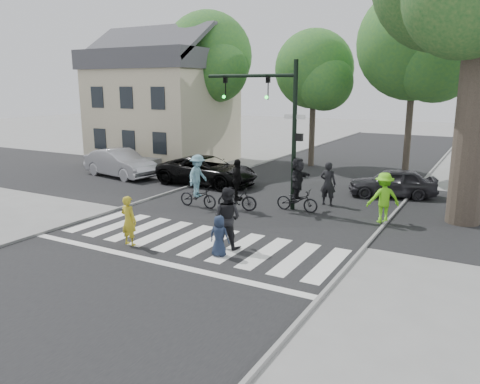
# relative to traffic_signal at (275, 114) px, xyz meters

# --- Properties ---
(ground) EXTENTS (120.00, 120.00, 0.00)m
(ground) POSITION_rel_traffic_signal_xyz_m (-0.35, -6.20, -3.90)
(ground) COLOR gray
(ground) RESTS_ON ground
(road_stem) EXTENTS (10.00, 70.00, 0.01)m
(road_stem) POSITION_rel_traffic_signal_xyz_m (-0.35, -1.20, -3.90)
(road_stem) COLOR black
(road_stem) RESTS_ON ground
(road_cross) EXTENTS (70.00, 10.00, 0.01)m
(road_cross) POSITION_rel_traffic_signal_xyz_m (-0.35, 1.80, -3.89)
(road_cross) COLOR black
(road_cross) RESTS_ON ground
(curb_left) EXTENTS (0.10, 70.00, 0.10)m
(curb_left) POSITION_rel_traffic_signal_xyz_m (-5.40, -1.20, -3.85)
(curb_left) COLOR gray
(curb_left) RESTS_ON ground
(curb_right) EXTENTS (0.10, 70.00, 0.10)m
(curb_right) POSITION_rel_traffic_signal_xyz_m (4.70, -1.20, -3.85)
(curb_right) COLOR gray
(curb_right) RESTS_ON ground
(crosswalk) EXTENTS (10.00, 3.85, 0.01)m
(crosswalk) POSITION_rel_traffic_signal_xyz_m (-0.35, -5.54, -3.89)
(crosswalk) COLOR silver
(crosswalk) RESTS_ON ground
(traffic_signal) EXTENTS (4.45, 0.29, 6.00)m
(traffic_signal) POSITION_rel_traffic_signal_xyz_m (0.00, 0.00, 0.00)
(traffic_signal) COLOR black
(traffic_signal) RESTS_ON ground
(bg_tree_0) EXTENTS (5.46, 5.20, 8.97)m
(bg_tree_0) POSITION_rel_traffic_signal_xyz_m (-14.09, 9.80, 2.24)
(bg_tree_0) COLOR brown
(bg_tree_0) RESTS_ON ground
(bg_tree_1) EXTENTS (6.09, 5.80, 9.80)m
(bg_tree_1) POSITION_rel_traffic_signal_xyz_m (-9.06, 9.28, 2.75)
(bg_tree_1) COLOR brown
(bg_tree_1) RESTS_ON ground
(bg_tree_2) EXTENTS (5.04, 4.80, 8.40)m
(bg_tree_2) POSITION_rel_traffic_signal_xyz_m (-2.11, 10.42, 1.88)
(bg_tree_2) COLOR brown
(bg_tree_2) RESTS_ON ground
(bg_tree_3) EXTENTS (6.30, 6.00, 10.20)m
(bg_tree_3) POSITION_rel_traffic_signal_xyz_m (3.95, 9.07, 3.04)
(bg_tree_3) COLOR brown
(bg_tree_3) RESTS_ON ground
(house) EXTENTS (8.40, 8.10, 8.82)m
(house) POSITION_rel_traffic_signal_xyz_m (-11.85, 7.78, -0.10)
(house) COLOR beige
(house) RESTS_ON ground
(pedestrian_woman) EXTENTS (0.61, 0.41, 1.62)m
(pedestrian_woman) POSITION_rel_traffic_signal_xyz_m (-2.00, -6.64, -3.09)
(pedestrian_woman) COLOR gold
(pedestrian_woman) RESTS_ON ground
(pedestrian_child) EXTENTS (0.66, 0.48, 1.26)m
(pedestrian_child) POSITION_rel_traffic_signal_xyz_m (1.05, -6.09, -3.27)
(pedestrian_child) COLOR #1D2940
(pedestrian_child) RESTS_ON ground
(pedestrian_adult) EXTENTS (0.95, 0.74, 1.95)m
(pedestrian_adult) POSITION_rel_traffic_signal_xyz_m (0.86, -5.31, -2.93)
(pedestrian_adult) COLOR black
(pedestrian_adult) RESTS_ON ground
(cyclist_left) EXTENTS (1.76, 1.15, 2.23)m
(cyclist_left) POSITION_rel_traffic_signal_xyz_m (-2.78, -1.57, -2.94)
(cyclist_left) COLOR black
(cyclist_left) RESTS_ON ground
(cyclist_mid) EXTENTS (1.69, 1.06, 2.13)m
(cyclist_mid) POSITION_rel_traffic_signal_xyz_m (-1.07, -1.26, -3.03)
(cyclist_mid) COLOR black
(cyclist_mid) RESTS_ON ground
(cyclist_right) EXTENTS (1.76, 1.64, 2.21)m
(cyclist_right) POSITION_rel_traffic_signal_xyz_m (1.11, -0.15, -2.91)
(cyclist_right) COLOR black
(cyclist_right) RESTS_ON ground
(car_suv) EXTENTS (5.31, 2.47, 1.47)m
(car_suv) POSITION_rel_traffic_signal_xyz_m (-4.94, 2.46, -3.16)
(car_suv) COLOR black
(car_suv) RESTS_ON ground
(car_silver) EXTENTS (4.95, 2.45, 1.56)m
(car_silver) POSITION_rel_traffic_signal_xyz_m (-10.39, 1.89, -3.12)
(car_silver) COLOR #B0B0B5
(car_silver) RESTS_ON ground
(car_grey) EXTENTS (4.19, 2.74, 1.32)m
(car_grey) POSITION_rel_traffic_signal_xyz_m (3.95, 4.35, -3.24)
(car_grey) COLOR #2F2E33
(car_grey) RESTS_ON ground
(bystander_hivis) EXTENTS (1.41, 1.25, 1.89)m
(bystander_hivis) POSITION_rel_traffic_signal_xyz_m (4.52, -0.11, -2.95)
(bystander_hivis) COLOR #6DDF1B
(bystander_hivis) RESTS_ON ground
(bystander_dark) EXTENTS (0.70, 0.48, 1.88)m
(bystander_dark) POSITION_rel_traffic_signal_xyz_m (1.86, 1.42, -2.96)
(bystander_dark) COLOR black
(bystander_dark) RESTS_ON ground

